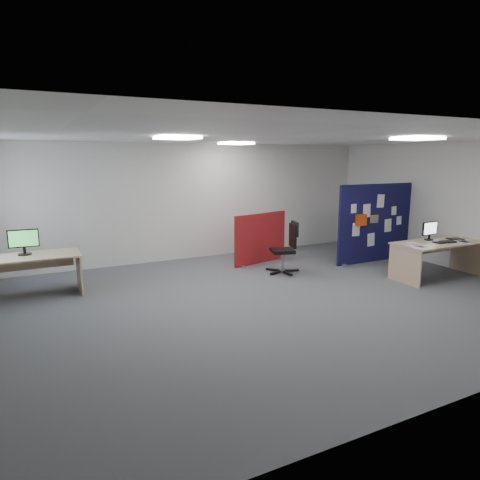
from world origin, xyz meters
name	(u,v)px	position (x,y,z in m)	size (l,w,h in m)	color
floor	(275,298)	(0.00, 0.00, 0.00)	(9.00, 9.00, 0.00)	#56595E
ceiling	(277,137)	(0.00, 0.00, 2.70)	(9.00, 7.00, 0.02)	white
wall_back	(198,201)	(0.00, 3.50, 1.35)	(9.00, 0.02, 2.70)	silver
wall_front	(472,269)	(0.00, -3.50, 1.35)	(9.00, 0.02, 2.70)	silver
wall_right	(457,207)	(4.50, 0.00, 1.35)	(0.02, 7.00, 2.70)	silver
ceiling_lights	(273,140)	(0.33, 0.67, 2.67)	(4.10, 4.10, 0.04)	white
navy_divider	(376,223)	(3.47, 1.27, 0.89)	(2.17, 0.30, 1.79)	#0E0E33
main_desk	(436,250)	(3.58, -0.30, 0.56)	(1.88, 0.83, 0.73)	tan
monitor_main	(430,230)	(3.55, -0.13, 0.94)	(0.43, 0.18, 0.38)	black
keyboard	(444,242)	(3.62, -0.44, 0.74)	(0.45, 0.18, 0.03)	black
mouse	(460,241)	(3.98, -0.52, 0.74)	(0.10, 0.06, 0.03)	#9B9BA0
paper_tray	(455,239)	(4.11, -0.30, 0.74)	(0.28, 0.22, 0.01)	black
red_divider	(261,239)	(1.03, 2.32, 0.56)	(1.49, 0.41, 1.14)	#A22014
second_desk	(31,265)	(-3.68, 2.02, 0.55)	(1.59, 0.80, 0.73)	tan
monitor_second	(24,241)	(-3.76, 2.08, 0.97)	(0.49, 0.22, 0.44)	black
office_chair	(288,244)	(1.11, 1.33, 0.60)	(0.70, 0.67, 1.06)	black
desk_papers	(435,243)	(3.45, -0.37, 0.73)	(1.47, 0.87, 0.00)	white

